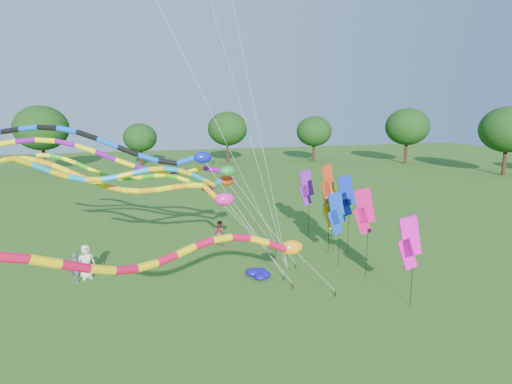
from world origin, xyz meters
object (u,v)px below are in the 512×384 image
object	(u,v)px
tube_kite_orange	(140,184)
blue_nylon_heap	(260,273)
tube_kite_red	(205,251)
person_a	(86,262)
person_b	(75,267)
person_c	(220,233)

from	to	relation	value
tube_kite_orange	blue_nylon_heap	xyz separation A→B (m)	(5.86, -1.08, -4.93)
tube_kite_red	tube_kite_orange	size ratio (longest dim) A/B	0.97
tube_kite_red	blue_nylon_heap	size ratio (longest dim) A/B	8.72
person_a	person_b	xyz separation A→B (m)	(-0.53, -0.32, -0.13)
person_a	person_c	bearing A→B (deg)	6.77
blue_nylon_heap	tube_kite_orange	bearing A→B (deg)	169.50
person_a	person_c	size ratio (longest dim) A/B	1.13
blue_nylon_heap	person_c	bearing A→B (deg)	97.33
person_a	blue_nylon_heap	bearing A→B (deg)	-33.60
person_b	person_c	world-z (taller)	person_c
blue_nylon_heap	person_c	size ratio (longest dim) A/B	0.93
tube_kite_red	blue_nylon_heap	bearing A→B (deg)	35.23
person_b	blue_nylon_heap	bearing A→B (deg)	41.45
blue_nylon_heap	person_b	distance (m)	9.55
tube_kite_red	person_c	xyz separation A→B (m)	(3.22, 11.88, -2.89)
tube_kite_orange	person_c	xyz separation A→B (m)	(5.07, 5.02, -4.32)
tube_kite_red	blue_nylon_heap	xyz separation A→B (m)	(4.01, 5.77, -3.50)
blue_nylon_heap	person_a	xyz separation A→B (m)	(-8.74, 2.58, 0.72)
tube_kite_orange	blue_nylon_heap	world-z (taller)	tube_kite_orange
tube_kite_red	person_c	distance (m)	12.64
tube_kite_orange	person_c	bearing A→B (deg)	68.69
person_b	person_c	distance (m)	9.31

